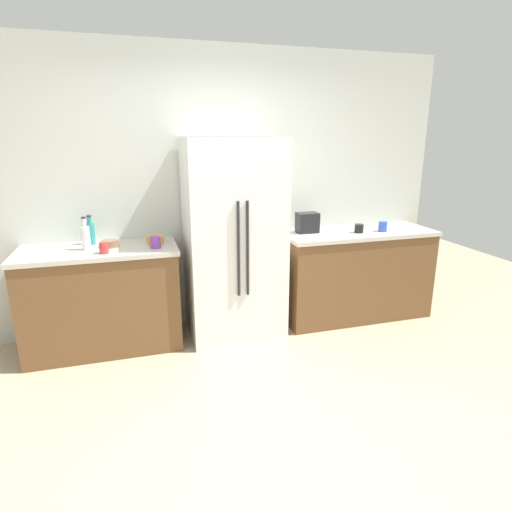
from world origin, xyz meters
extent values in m
plane|color=tan|center=(0.00, 0.00, 0.00)|extent=(9.50, 9.50, 0.00)
cube|color=silver|center=(0.00, 1.81, 1.33)|extent=(4.75, 0.10, 2.65)
cube|color=brown|center=(-1.06, 1.46, 0.44)|extent=(1.30, 0.59, 0.88)
cube|color=beige|center=(-1.06, 1.46, 0.90)|extent=(1.33, 0.62, 0.04)
cube|color=brown|center=(1.43, 1.46, 0.44)|extent=(1.53, 0.59, 0.88)
cube|color=beige|center=(1.43, 1.46, 0.90)|extent=(1.56, 0.62, 0.04)
cube|color=white|center=(0.13, 1.42, 0.92)|extent=(0.86, 0.65, 1.83)
cylinder|color=#262628|center=(0.09, 1.08, 0.92)|extent=(0.02, 0.02, 0.83)
cylinder|color=#262628|center=(0.17, 1.08, 0.92)|extent=(0.02, 0.02, 0.83)
cube|color=black|center=(0.91, 1.53, 1.02)|extent=(0.21, 0.14, 0.20)
cylinder|color=white|center=(-1.14, 1.44, 1.02)|extent=(0.07, 0.07, 0.20)
cylinder|color=white|center=(-1.14, 1.44, 1.15)|extent=(0.03, 0.03, 0.07)
cylinder|color=#333338|center=(-1.14, 1.44, 1.19)|extent=(0.04, 0.04, 0.02)
cylinder|color=teal|center=(-1.11, 1.63, 1.02)|extent=(0.07, 0.07, 0.19)
cylinder|color=teal|center=(-1.11, 1.63, 1.14)|extent=(0.04, 0.04, 0.05)
cylinder|color=#333338|center=(-1.11, 1.63, 1.17)|extent=(0.04, 0.04, 0.02)
cylinder|color=red|center=(-0.99, 1.28, 0.97)|extent=(0.07, 0.07, 0.09)
cylinder|color=black|center=(1.40, 1.37, 0.96)|extent=(0.09, 0.09, 0.08)
cylinder|color=purple|center=(-0.58, 1.34, 0.97)|extent=(0.09, 0.09, 0.10)
cylinder|color=blue|center=(1.66, 1.36, 0.97)|extent=(0.09, 0.09, 0.10)
cylinder|color=brown|center=(-0.95, 1.48, 0.95)|extent=(0.15, 0.15, 0.06)
cylinder|color=orange|center=(-0.57, 1.51, 0.95)|extent=(0.15, 0.15, 0.06)
camera|label=1|loc=(-0.75, -2.25, 1.84)|focal=29.46mm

